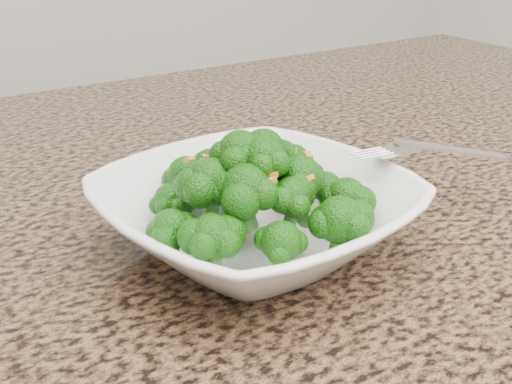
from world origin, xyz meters
TOP-DOWN VIEW (x-y plane):
  - granite_counter at (0.00, 0.30)m, footprint 1.64×1.04m
  - bowl at (-0.03, 0.24)m, footprint 0.27×0.27m
  - broccoli_pile at (-0.03, 0.24)m, footprint 0.21×0.21m
  - garlic_topping at (-0.03, 0.24)m, footprint 0.13×0.13m
  - fork at (0.11, 0.22)m, footprint 0.18×0.09m

SIDE VIEW (x-z plane):
  - granite_counter at x=0.00m, z-range 0.87..0.90m
  - bowl at x=-0.03m, z-range 0.90..0.96m
  - fork at x=0.11m, z-range 0.96..0.97m
  - broccoli_pile at x=-0.03m, z-range 0.96..1.02m
  - garlic_topping at x=-0.03m, z-range 1.02..1.03m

